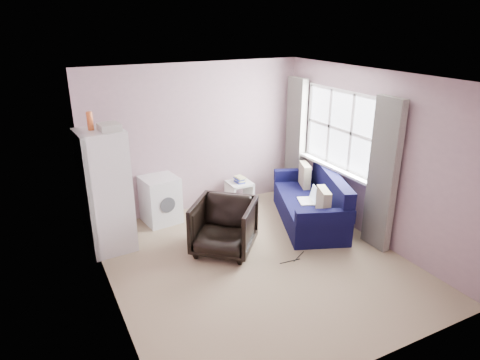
# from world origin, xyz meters

# --- Properties ---
(room) EXTENTS (3.84, 4.24, 2.54)m
(room) POSITION_xyz_m (0.02, 0.01, 1.25)
(room) COLOR #988263
(room) RESTS_ON ground
(armchair) EXTENTS (1.12, 1.12, 0.84)m
(armchair) POSITION_xyz_m (-0.26, 0.49, 0.42)
(armchair) COLOR black
(armchair) RESTS_ON ground
(fridge) EXTENTS (0.66, 0.65, 2.01)m
(fridge) POSITION_xyz_m (-1.68, 1.32, 0.90)
(fridge) COLOR silver
(fridge) RESTS_ON ground
(washing_machine) EXTENTS (0.61, 0.61, 0.77)m
(washing_machine) POSITION_xyz_m (-0.77, 1.84, 0.40)
(washing_machine) COLOR silver
(washing_machine) RESTS_ON ground
(side_table) EXTENTS (0.41, 0.41, 0.55)m
(side_table) POSITION_xyz_m (0.66, 1.81, 0.26)
(side_table) COLOR silver
(side_table) RESTS_ON ground
(sofa) EXTENTS (1.49, 2.07, 0.84)m
(sofa) POSITION_xyz_m (1.43, 0.69, 0.31)
(sofa) COLOR #0B0B33
(sofa) RESTS_ON ground
(window_dressing) EXTENTS (0.17, 2.62, 2.18)m
(window_dressing) POSITION_xyz_m (1.78, 0.70, 1.11)
(window_dressing) COLOR white
(window_dressing) RESTS_ON ground
(floor_cables) EXTENTS (0.48, 0.17, 0.01)m
(floor_cables) POSITION_xyz_m (0.51, -0.17, 0.01)
(floor_cables) COLOR black
(floor_cables) RESTS_ON ground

